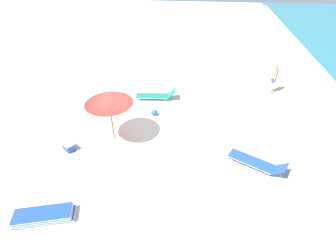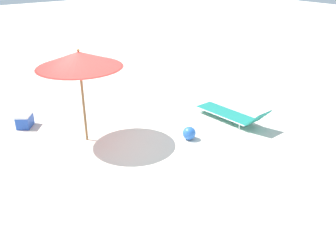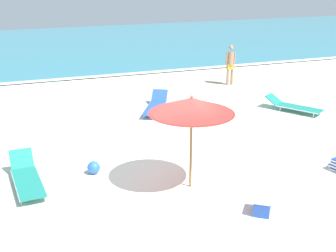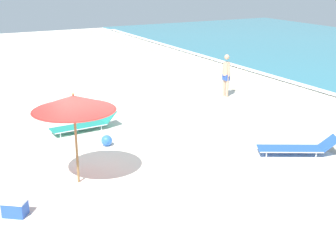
# 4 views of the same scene
# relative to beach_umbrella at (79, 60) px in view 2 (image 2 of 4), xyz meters

# --- Properties ---
(ground_plane) EXTENTS (60.00, 60.00, 0.16)m
(ground_plane) POSITION_rel_beach_umbrella_xyz_m (-0.49, 0.66, -2.12)
(ground_plane) COLOR silver
(beach_umbrella) EXTENTS (2.01, 2.01, 2.30)m
(beach_umbrella) POSITION_rel_beach_umbrella_xyz_m (0.00, 0.00, 0.00)
(beach_umbrella) COLOR olive
(beach_umbrella) RESTS_ON ground_plane
(sun_lounger_near_water_left) EXTENTS (0.75, 2.22, 0.58)m
(sun_lounger_near_water_left) POSITION_rel_beach_umbrella_xyz_m (-3.72, 1.40, -1.83)
(sun_lounger_near_water_left) COLOR #1E8475
(sun_lounger_near_water_left) RESTS_ON ground_plane
(beach_ball) EXTENTS (0.33, 0.33, 0.33)m
(beach_ball) POSITION_rel_beach_umbrella_xyz_m (-2.05, 1.53, -1.87)
(beach_ball) COLOR blue
(beach_ball) RESTS_ON ground_plane
(cooler_box) EXTENTS (0.58, 0.61, 0.37)m
(cooler_box) POSITION_rel_beach_umbrella_xyz_m (0.97, -1.72, -1.85)
(cooler_box) COLOR blue
(cooler_box) RESTS_ON ground_plane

